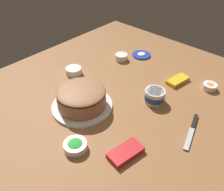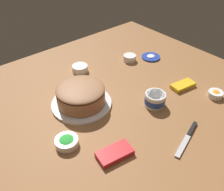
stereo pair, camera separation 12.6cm
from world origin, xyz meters
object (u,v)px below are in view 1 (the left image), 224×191
Objects in this scene: sprinkle_bowl_orange at (210,86)px; sprinkle_bowl_green at (75,146)px; sprinkle_bowl_pink at (74,71)px; candy_box_upper at (126,153)px; frosting_tub_lid at (141,55)px; candy_box_lower at (178,80)px; frosted_cake at (82,99)px; spreading_knife at (192,128)px; sprinkle_bowl_rainbow at (121,57)px; frosting_tub at (155,96)px.

sprinkle_bowl_orange is 0.81m from sprinkle_bowl_green.
sprinkle_bowl_orange is at bearing 120.93° from sprinkle_bowl_pink.
frosting_tub_lid is at bearing -137.96° from candy_box_upper.
sprinkle_bowl_pink is at bearing -129.97° from sprinkle_bowl_green.
frosted_cake is at bearing -16.08° from candy_box_lower.
frosted_cake reaches higher than frosting_tub_lid.
candy_box_upper is at bearing 67.55° from sprinkle_bowl_pink.
spreading_knife is 2.99× the size of sprinkle_bowl_orange.
frosting_tub_lid reaches higher than spreading_knife.
sprinkle_bowl_rainbow is at bearing -128.57° from candy_box_upper.
sprinkle_bowl_orange is at bearing 163.75° from sprinkle_bowl_green.
candy_box_upper is at bearing 124.13° from sprinkle_bowl_green.
candy_box_lower is at bearing 93.34° from sprinkle_bowl_rainbow.
frosted_cake is at bearing -40.73° from frosting_tub.
sprinkle_bowl_green is at bearing 41.91° from frosted_cake.
frosting_tub is 0.49m from sprinkle_bowl_green.
spreading_knife is 2.42× the size of sprinkle_bowl_pink.
frosting_tub is 1.11× the size of sprinkle_bowl_pink.
frosting_tub_lid is at bearing -123.98° from spreading_knife.
frosting_tub is 0.46m from sprinkle_bowl_rainbow.
frosted_cake is at bearing 9.03° from frosting_tub_lid.
frosted_cake reaches higher than sprinkle_bowl_rainbow.
candy_box_upper reaches higher than candy_box_lower.
candy_box_lower is (-0.52, 0.24, -0.04)m from frosted_cake.
spreading_knife is 0.34m from candy_box_upper.
candy_box_lower is (-0.29, -0.24, 0.01)m from spreading_knife.
frosting_tub_lid is at bearing -170.97° from frosted_cake.
frosting_tub is 0.24m from candy_box_lower.
frosted_cake is 0.71m from sprinkle_bowl_orange.
frosted_cake is 0.54m from spreading_knife.
frosting_tub reaches higher than spreading_knife.
sprinkle_bowl_orange is (-0.30, 0.16, -0.02)m from frosting_tub.
spreading_knife is at bearing 144.77° from sprinkle_bowl_green.
sprinkle_bowl_green is (0.48, -0.06, -0.02)m from frosting_tub.
spreading_knife is at bearing 68.13° from sprinkle_bowl_rainbow.
sprinkle_bowl_orange is (-0.35, -0.08, 0.01)m from spreading_knife.
sprinkle_bowl_green reaches higher than frosting_tub_lid.
frosting_tub_lid is 1.23× the size of sprinkle_bowl_green.
candy_box_upper is at bearing 17.00° from frosting_tub.
spreading_knife is 1.57× the size of candy_box_upper.
candy_box_upper is (0.60, 0.11, 0.00)m from candy_box_lower.
sprinkle_bowl_rainbow is at bearing 162.30° from sprinkle_bowl_pink.
sprinkle_bowl_green is at bearing -7.41° from frosting_tub.
candy_box_upper is (0.08, 0.35, -0.04)m from frosted_cake.
frosting_tub_lid is (-0.63, -0.10, -0.05)m from frosted_cake.
frosting_tub_lid is 0.83× the size of candy_box_upper.
sprinkle_bowl_rainbow is at bearing -25.84° from frosting_tub_lid.
sprinkle_bowl_orange is at bearing 118.89° from candy_box_lower.
frosted_cake is 3.21× the size of sprinkle_bowl_pink.
frosting_tub is at bearing 172.59° from sprinkle_bowl_green.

